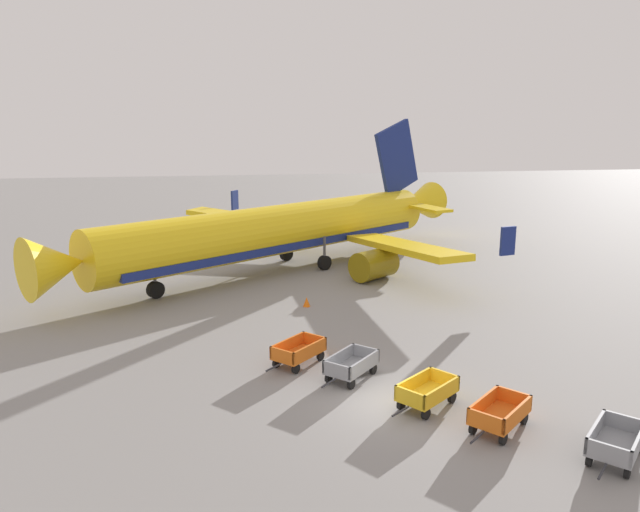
% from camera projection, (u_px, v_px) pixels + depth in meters
% --- Properties ---
extents(ground_plane, '(220.00, 220.00, 0.00)m').
position_uv_depth(ground_plane, '(390.00, 402.00, 23.54)').
color(ground_plane, gray).
extents(airplane, '(33.01, 28.27, 11.34)m').
position_uv_depth(airplane, '(291.00, 229.00, 44.86)').
color(airplane, yellow).
rests_on(airplane, ground).
extents(baggage_cart_nearest, '(3.12, 2.94, 1.07)m').
position_uv_depth(baggage_cart_nearest, '(616.00, 442.00, 19.41)').
color(baggage_cart_nearest, gray).
rests_on(baggage_cart_nearest, ground).
extents(baggage_cart_second_in_row, '(3.20, 2.84, 1.07)m').
position_uv_depth(baggage_cart_second_in_row, '(500.00, 414.00, 21.34)').
color(baggage_cart_second_in_row, orange).
rests_on(baggage_cart_second_in_row, ground).
extents(baggage_cart_third_in_row, '(3.29, 2.71, 1.07)m').
position_uv_depth(baggage_cart_third_in_row, '(427.00, 392.00, 23.08)').
color(baggage_cart_third_in_row, gold).
rests_on(baggage_cart_third_in_row, ground).
extents(baggage_cart_fourth_in_row, '(3.02, 3.05, 1.07)m').
position_uv_depth(baggage_cart_fourth_in_row, '(351.00, 365.00, 25.64)').
color(baggage_cart_fourth_in_row, gray).
rests_on(baggage_cart_fourth_in_row, ground).
extents(baggage_cart_far_end, '(3.07, 2.99, 1.07)m').
position_uv_depth(baggage_cart_far_end, '(299.00, 351.00, 27.19)').
color(baggage_cart_far_end, orange).
rests_on(baggage_cart_far_end, ground).
extents(traffic_cone_near_plane, '(0.44, 0.44, 0.58)m').
position_uv_depth(traffic_cone_near_plane, '(307.00, 302.00, 35.85)').
color(traffic_cone_near_plane, orange).
rests_on(traffic_cone_near_plane, ground).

